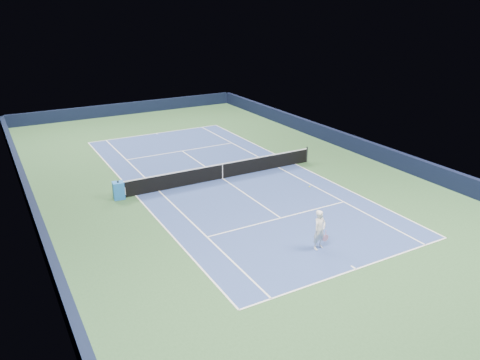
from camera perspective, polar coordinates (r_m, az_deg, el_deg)
ground at (r=28.75m, az=-2.15°, el=0.18°), size 40.00×40.00×0.00m
wall_far at (r=46.44m, az=-13.58°, el=8.48°), size 22.00×0.35×1.10m
wall_right at (r=34.59m, az=14.03°, el=4.17°), size 0.35×40.00×1.10m
wall_left at (r=25.86m, az=-24.03°, el=-2.90°), size 0.35×40.00×1.10m
court_surface at (r=28.75m, az=-2.15°, el=0.19°), size 10.97×23.77×0.01m
baseline_far at (r=39.19m, az=-10.18°, el=5.62°), size 10.97×0.08×0.00m
baseline_near at (r=19.98m, az=13.97°, el=-10.50°), size 10.97×0.08×0.00m
sideline_doubles_right at (r=31.47m, az=6.77°, el=1.95°), size 0.08×23.77×0.00m
sideline_doubles_left at (r=26.88m, az=-12.60°, el=-1.85°), size 0.08×23.77×0.00m
sideline_singles_right at (r=30.72m, az=4.69°, el=1.54°), size 0.08×23.77×0.00m
sideline_singles_left at (r=27.26m, az=-9.86°, el=-1.32°), size 0.08×23.77×0.00m
service_line_far at (r=34.26m, az=-7.07°, el=3.54°), size 8.23×0.08×0.00m
service_line_near at (r=23.69m, az=5.00°, el=-4.64°), size 8.23×0.08×0.00m
center_service_line at (r=28.75m, az=-2.15°, el=0.20°), size 0.08×12.80×0.00m
center_mark_far at (r=39.06m, az=-10.11°, el=5.57°), size 0.08×0.30×0.00m
center_mark_near at (r=20.07m, az=13.68°, el=-10.32°), size 0.08×0.30×0.00m
tennis_net at (r=28.57m, az=-2.16°, el=1.13°), size 12.90×0.10×1.07m
sponsor_cube at (r=26.52m, az=-14.57°, el=-1.24°), size 0.66×0.61×0.98m
tennis_player at (r=20.75m, az=9.68°, el=-6.02°), size 0.85×1.31×2.61m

